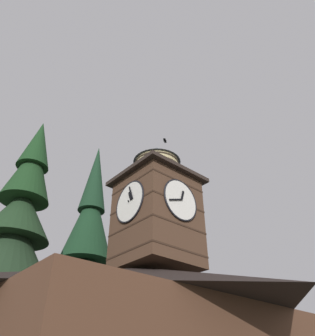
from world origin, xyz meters
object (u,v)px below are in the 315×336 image
Objects in this scene: clock_tower at (157,209)px; pine_tree_aside at (4,277)px; pine_tree_behind at (81,292)px; flying_bird_high at (165,141)px; moon at (105,285)px.

pine_tree_aside is (6.36, -4.92, -4.20)m from clock_tower.
pine_tree_behind is 1.15× the size of pine_tree_aside.
pine_tree_behind is 14.12m from flying_bird_high.
clock_tower is at bearing 91.00° from pine_tree_behind.
pine_tree_aside is at bearing 26.01° from pine_tree_behind.
pine_tree_behind is 6.96m from pine_tree_aside.
pine_tree_behind is (0.14, -7.96, -3.50)m from clock_tower.
flying_bird_high is (-3.80, -3.31, 9.24)m from clock_tower.
pine_tree_behind is 31.34× the size of flying_bird_high.
flying_bird_high is at bearing 130.25° from pine_tree_behind.
moon is 32.79m from flying_bird_high.
pine_tree_behind is at bearing -89.00° from clock_tower.
pine_tree_aside reaches higher than clock_tower.
moon is (-23.60, -27.87, 8.42)m from pine_tree_aside.
pine_tree_aside is at bearing -37.74° from clock_tower.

